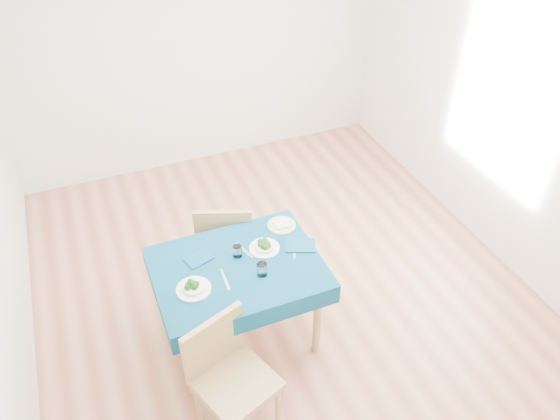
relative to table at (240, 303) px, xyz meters
name	(u,v)px	position (x,y,z in m)	size (l,w,h in m)	color
room_shell	(280,155)	(0.48, 0.37, 0.97)	(4.02, 4.52, 2.73)	#94583D
table	(240,303)	(0.00, 0.00, 0.00)	(1.17, 0.89, 0.76)	#073953
chair_near	(235,370)	(-0.26, -0.68, 0.19)	(0.46, 0.50, 1.15)	#9C7C49
chair_far	(226,222)	(0.13, 0.71, 0.19)	(0.46, 0.50, 1.14)	#9C7C49
bowl_near	(193,286)	(-0.34, -0.10, 0.42)	(0.24, 0.24, 0.07)	white
bowl_far	(264,245)	(0.24, 0.10, 0.41)	(0.22, 0.22, 0.07)	white
fork_near	(191,288)	(-0.36, -0.08, 0.38)	(0.02, 0.18, 0.00)	silver
knife_near	(225,279)	(-0.12, -0.09, 0.38)	(0.02, 0.21, 0.00)	silver
fork_far	(245,251)	(0.10, 0.13, 0.38)	(0.03, 0.19, 0.00)	silver
knife_far	(294,249)	(0.44, 0.02, 0.38)	(0.02, 0.21, 0.00)	silver
napkin_near	(199,259)	(-0.23, 0.17, 0.38)	(0.19, 0.13, 0.01)	navy
napkin_far	(300,245)	(0.50, 0.02, 0.39)	(0.22, 0.15, 0.01)	navy
tumbler_center	(237,251)	(0.04, 0.10, 0.42)	(0.07, 0.07, 0.09)	white
tumbler_side	(262,269)	(0.13, -0.14, 0.43)	(0.07, 0.07, 0.09)	white
side_plate	(282,225)	(0.46, 0.29, 0.38)	(0.22, 0.22, 0.01)	#A4D568
bread_slice	(282,224)	(0.46, 0.29, 0.40)	(0.11, 0.11, 0.02)	beige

